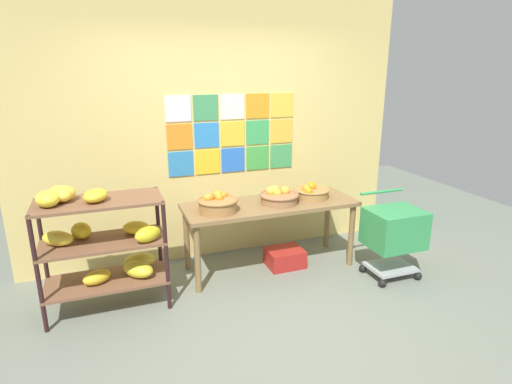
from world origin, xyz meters
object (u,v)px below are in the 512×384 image
object	(u,v)px
fruit_basket_left	(217,203)
fruit_basket_back_right	(311,192)
display_table	(270,211)
produce_crate_under_table	(285,258)
fruit_basket_centre	(279,196)
shopping_cart	(394,231)
banana_shelf_unit	(101,237)

from	to	relation	value
fruit_basket_left	fruit_basket_back_right	distance (m)	1.06
display_table	fruit_basket_back_right	xyz separation A→B (m)	(0.48, 0.02, 0.15)
fruit_basket_back_right	produce_crate_under_table	size ratio (longest dim) A/B	1.00
fruit_basket_centre	shopping_cart	bearing A→B (deg)	-30.64
banana_shelf_unit	shopping_cart	world-z (taller)	banana_shelf_unit
shopping_cart	fruit_basket_left	bearing A→B (deg)	173.12
fruit_basket_centre	shopping_cart	xyz separation A→B (m)	(1.00, -0.59, -0.29)
fruit_basket_left	fruit_basket_centre	size ratio (longest dim) A/B	0.98
banana_shelf_unit	fruit_basket_centre	bearing A→B (deg)	6.02
produce_crate_under_table	fruit_basket_left	bearing A→B (deg)	-177.55
produce_crate_under_table	fruit_basket_back_right	bearing A→B (deg)	10.47
fruit_basket_left	shopping_cart	xyz separation A→B (m)	(1.65, -0.55, -0.31)
display_table	produce_crate_under_table	size ratio (longest dim) A/B	4.66
display_table	produce_crate_under_table	distance (m)	0.57
display_table	shopping_cart	xyz separation A→B (m)	(1.08, -0.62, -0.14)
banana_shelf_unit	shopping_cart	distance (m)	2.76
fruit_basket_left	fruit_basket_back_right	bearing A→B (deg)	4.88
display_table	fruit_basket_left	size ratio (longest dim) A/B	4.50
fruit_basket_back_right	produce_crate_under_table	distance (m)	0.76
fruit_basket_centre	produce_crate_under_table	bearing A→B (deg)	-5.97
fruit_basket_centre	banana_shelf_unit	bearing A→B (deg)	-173.98
banana_shelf_unit	shopping_cart	xyz separation A→B (m)	(2.72, -0.41, -0.17)
shopping_cart	banana_shelf_unit	bearing A→B (deg)	-176.99
display_table	fruit_basket_left	xyz separation A→B (m)	(-0.57, -0.07, 0.17)
banana_shelf_unit	fruit_basket_centre	size ratio (longest dim) A/B	2.79
fruit_basket_centre	fruit_basket_left	bearing A→B (deg)	-176.54
fruit_basket_left	shopping_cart	size ratio (longest dim) A/B	0.47
display_table	fruit_basket_back_right	size ratio (longest dim) A/B	4.68
banana_shelf_unit	fruit_basket_left	distance (m)	1.09
fruit_basket_left	shopping_cart	distance (m)	1.77
display_table	produce_crate_under_table	xyz separation A→B (m)	(0.16, -0.04, -0.54)
fruit_basket_centre	shopping_cart	size ratio (longest dim) A/B	0.48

